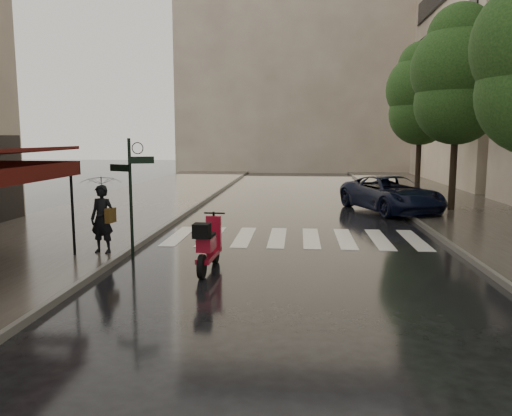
# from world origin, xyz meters

# --- Properties ---
(ground) EXTENTS (120.00, 120.00, 0.00)m
(ground) POSITION_xyz_m (0.00, 0.00, 0.00)
(ground) COLOR black
(ground) RESTS_ON ground
(sidewalk_near) EXTENTS (6.00, 60.00, 0.12)m
(sidewalk_near) POSITION_xyz_m (-4.50, 12.00, 0.06)
(sidewalk_near) COLOR #38332D
(sidewalk_near) RESTS_ON ground
(sidewalk_far) EXTENTS (5.50, 60.00, 0.12)m
(sidewalk_far) POSITION_xyz_m (10.25, 12.00, 0.06)
(sidewalk_far) COLOR #38332D
(sidewalk_far) RESTS_ON ground
(curb_near) EXTENTS (0.12, 60.00, 0.16)m
(curb_near) POSITION_xyz_m (-1.45, 12.00, 0.07)
(curb_near) COLOR #595651
(curb_near) RESTS_ON ground
(curb_far) EXTENTS (0.12, 60.00, 0.16)m
(curb_far) POSITION_xyz_m (7.45, 12.00, 0.07)
(curb_far) COLOR #595651
(curb_far) RESTS_ON ground
(crosswalk) EXTENTS (7.85, 3.20, 0.01)m
(crosswalk) POSITION_xyz_m (2.98, 6.00, 0.01)
(crosswalk) COLOR silver
(crosswalk) RESTS_ON ground
(signpost) EXTENTS (1.17, 0.29, 3.10)m
(signpost) POSITION_xyz_m (-1.19, 3.00, 1.83)
(signpost) COLOR black
(signpost) RESTS_ON ground
(haussmann_far) EXTENTS (8.00, 16.00, 18.50)m
(haussmann_far) POSITION_xyz_m (16.50, 26.00, 9.25)
(haussmann_far) COLOR tan
(haussmann_far) RESTS_ON ground
(backdrop_building) EXTENTS (22.00, 6.00, 20.00)m
(backdrop_building) POSITION_xyz_m (3.00, 38.00, 10.00)
(backdrop_building) COLOR tan
(backdrop_building) RESTS_ON ground
(tree_mid) EXTENTS (3.80, 3.80, 8.34)m
(tree_mid) POSITION_xyz_m (9.50, 12.00, 5.59)
(tree_mid) COLOR black
(tree_mid) RESTS_ON sidewalk_far
(tree_far) EXTENTS (3.80, 3.80, 8.16)m
(tree_far) POSITION_xyz_m (9.70, 19.00, 5.46)
(tree_far) COLOR black
(tree_far) RESTS_ON sidewalk_far
(pedestrian_with_umbrella) EXTENTS (1.25, 1.26, 2.52)m
(pedestrian_with_umbrella) POSITION_xyz_m (-2.00, 3.04, 1.79)
(pedestrian_with_umbrella) COLOR black
(pedestrian_with_umbrella) RESTS_ON sidewalk_near
(scooter) EXTENTS (0.52, 1.97, 1.29)m
(scooter) POSITION_xyz_m (1.00, 1.90, 0.60)
(scooter) COLOR black
(scooter) RESTS_ON ground
(parked_car) EXTENTS (4.24, 5.95, 1.50)m
(parked_car) POSITION_xyz_m (7.00, 11.98, 0.75)
(parked_car) COLOR black
(parked_car) RESTS_ON ground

